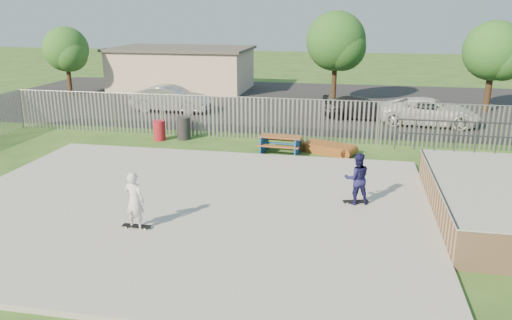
% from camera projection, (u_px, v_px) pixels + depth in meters
% --- Properties ---
extents(ground, '(120.00, 120.00, 0.00)m').
position_uv_depth(ground, '(186.00, 208.00, 15.64)').
color(ground, '#2A4F1B').
rests_on(ground, ground).
extents(concrete_slab, '(15.00, 12.00, 0.15)m').
position_uv_depth(concrete_slab, '(186.00, 206.00, 15.61)').
color(concrete_slab, '#9A9A95').
rests_on(concrete_slab, ground).
extents(quarter_pipe, '(5.50, 7.05, 2.19)m').
position_uv_depth(quarter_pipe, '(504.00, 201.00, 14.72)').
color(quarter_pipe, tan).
rests_on(quarter_pipe, ground).
extents(fence, '(26.04, 16.02, 2.00)m').
position_uv_depth(fence, '(248.00, 142.00, 19.47)').
color(fence, gray).
rests_on(fence, ground).
extents(picnic_table, '(1.91, 1.62, 0.76)m').
position_uv_depth(picnic_table, '(281.00, 144.00, 21.57)').
color(picnic_table, brown).
rests_on(picnic_table, ground).
extents(funbox, '(2.24, 1.66, 0.40)m').
position_uv_depth(funbox, '(328.00, 148.00, 21.60)').
color(funbox, brown).
rests_on(funbox, ground).
extents(trash_bin_red, '(0.57, 0.57, 0.95)m').
position_uv_depth(trash_bin_red, '(160.00, 130.00, 23.63)').
color(trash_bin_red, maroon).
rests_on(trash_bin_red, ground).
extents(trash_bin_grey, '(0.64, 0.64, 1.07)m').
position_uv_depth(trash_bin_grey, '(184.00, 128.00, 23.79)').
color(trash_bin_grey, black).
rests_on(trash_bin_grey, ground).
extents(parking_lot, '(40.00, 18.00, 0.02)m').
position_uv_depth(parking_lot, '(277.00, 102.00, 33.48)').
color(parking_lot, black).
rests_on(parking_lot, ground).
extents(car_silver, '(4.76, 1.78, 1.55)m').
position_uv_depth(car_silver, '(171.00, 99.00, 30.01)').
color(car_silver, '#B7B7BC').
rests_on(car_silver, parking_lot).
extents(car_dark, '(4.28, 1.79, 1.23)m').
position_uv_depth(car_dark, '(360.00, 108.00, 28.16)').
color(car_dark, black).
rests_on(car_dark, parking_lot).
extents(car_white, '(5.33, 2.81, 1.43)m').
position_uv_depth(car_white, '(430.00, 112.00, 26.58)').
color(car_white, white).
rests_on(car_white, parking_lot).
extents(building, '(10.40, 6.40, 3.20)m').
position_uv_depth(building, '(182.00, 68.00, 38.22)').
color(building, beige).
rests_on(building, ground).
extents(tree_left, '(3.13, 3.13, 4.83)m').
position_uv_depth(tree_left, '(66.00, 49.00, 35.17)').
color(tree_left, '#3F2D19').
rests_on(tree_left, ground).
extents(tree_mid, '(3.83, 3.83, 5.91)m').
position_uv_depth(tree_mid, '(336.00, 41.00, 32.20)').
color(tree_mid, '#392616').
rests_on(tree_mid, ground).
extents(tree_right, '(3.49, 3.49, 5.38)m').
position_uv_depth(tree_right, '(494.00, 51.00, 29.24)').
color(tree_right, '#3A2717').
rests_on(tree_right, ground).
extents(skateboard_a, '(0.82, 0.40, 0.08)m').
position_uv_depth(skateboard_a, '(356.00, 202.00, 15.67)').
color(skateboard_a, black).
rests_on(skateboard_a, concrete_slab).
extents(skateboard_b, '(0.80, 0.20, 0.08)m').
position_uv_depth(skateboard_b, '(136.00, 227.00, 13.89)').
color(skateboard_b, black).
rests_on(skateboard_b, concrete_slab).
extents(skater_navy, '(0.92, 0.80, 1.63)m').
position_uv_depth(skater_navy, '(357.00, 178.00, 15.44)').
color(skater_navy, '#161645').
rests_on(skater_navy, concrete_slab).
extents(skater_white, '(0.65, 0.49, 1.63)m').
position_uv_depth(skater_white, '(134.00, 201.00, 13.66)').
color(skater_white, silver).
rests_on(skater_white, concrete_slab).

